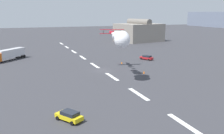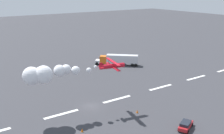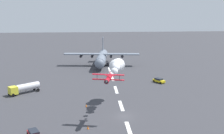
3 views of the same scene
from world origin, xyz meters
name	(u,v)px [view 2 (image 2 of 3)]	position (x,y,z in m)	size (l,w,h in m)	color
ground_plane	(91,106)	(0.00, 0.00, 0.00)	(440.00, 440.00, 0.00)	#38383D
runway_stripe_2	(196,78)	(-36.74, 0.00, 0.01)	(8.00, 0.90, 0.01)	white
runway_stripe_3	(161,87)	(-22.04, 0.00, 0.01)	(8.00, 0.90, 0.01)	white
runway_stripe_4	(117,99)	(-7.35, 0.00, 0.01)	(8.00, 0.90, 0.01)	white
runway_stripe_5	(61,114)	(7.35, 0.00, 0.01)	(8.00, 0.90, 0.01)	white
stunt_biplane_red	(49,74)	(9.94, 1.10, 9.97)	(21.57, 9.23, 3.70)	red
semi_truck_orange	(118,59)	(-25.42, -24.82, 2.13)	(12.85, 12.05, 3.70)	silver
airport_staff_sedan	(186,125)	(-9.88, 19.40, 0.81)	(4.88, 3.60, 1.52)	#B21E23
traffic_cone_near	(137,111)	(-6.59, 8.70, 0.38)	(0.44, 0.44, 0.75)	orange
traffic_cone_far	(82,130)	(7.23, 9.18, 0.38)	(0.44, 0.44, 0.75)	orange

